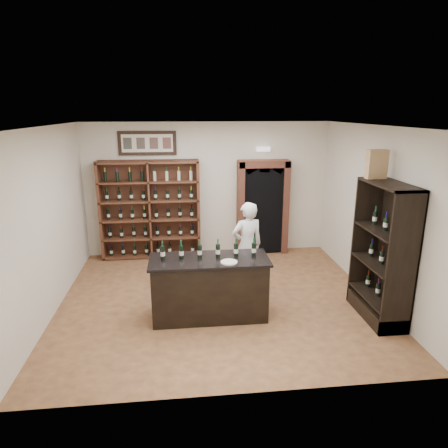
# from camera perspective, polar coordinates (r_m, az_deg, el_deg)

# --- Properties ---
(floor) EXTENTS (5.50, 5.50, 0.00)m
(floor) POSITION_cam_1_polar(r_m,az_deg,el_deg) (7.25, -0.80, -10.61)
(floor) COLOR #99673D
(floor) RESTS_ON ground
(ceiling) EXTENTS (5.50, 5.50, 0.00)m
(ceiling) POSITION_cam_1_polar(r_m,az_deg,el_deg) (6.48, -0.91, 13.83)
(ceiling) COLOR white
(ceiling) RESTS_ON wall_back
(wall_back) EXTENTS (5.50, 0.04, 3.00)m
(wall_back) POSITION_cam_1_polar(r_m,az_deg,el_deg) (9.14, -2.36, 4.98)
(wall_back) COLOR silver
(wall_back) RESTS_ON ground
(wall_left) EXTENTS (0.04, 5.00, 3.00)m
(wall_left) POSITION_cam_1_polar(r_m,az_deg,el_deg) (7.02, -23.81, 0.20)
(wall_left) COLOR silver
(wall_left) RESTS_ON ground
(wall_right) EXTENTS (0.04, 5.00, 3.00)m
(wall_right) POSITION_cam_1_polar(r_m,az_deg,el_deg) (7.48, 20.62, 1.46)
(wall_right) COLOR silver
(wall_right) RESTS_ON ground
(wine_shelf) EXTENTS (2.20, 0.38, 2.20)m
(wine_shelf) POSITION_cam_1_polar(r_m,az_deg,el_deg) (9.07, -10.48, 2.05)
(wine_shelf) COLOR #55301D
(wine_shelf) RESTS_ON ground
(framed_picture) EXTENTS (1.25, 0.04, 0.52)m
(framed_picture) POSITION_cam_1_polar(r_m,az_deg,el_deg) (8.97, -10.89, 11.28)
(framed_picture) COLOR black
(framed_picture) RESTS_ON wall_back
(arched_doorway) EXTENTS (1.17, 0.35, 2.17)m
(arched_doorway) POSITION_cam_1_polar(r_m,az_deg,el_deg) (9.22, 5.53, 2.71)
(arched_doorway) COLOR black
(arched_doorway) RESTS_ON ground
(emergency_light) EXTENTS (0.30, 0.10, 0.10)m
(emergency_light) POSITION_cam_1_polar(r_m,az_deg,el_deg) (9.10, 5.62, 10.60)
(emergency_light) COLOR white
(emergency_light) RESTS_ON wall_back
(tasting_counter) EXTENTS (1.88, 0.78, 1.00)m
(tasting_counter) POSITION_cam_1_polar(r_m,az_deg,el_deg) (6.48, -2.08, -9.14)
(tasting_counter) COLOR black
(tasting_counter) RESTS_ON ground
(counter_bottle_0) EXTENTS (0.07, 0.07, 0.30)m
(counter_bottle_0) POSITION_cam_1_polar(r_m,az_deg,el_deg) (6.29, -8.75, -4.07)
(counter_bottle_0) COLOR black
(counter_bottle_0) RESTS_ON tasting_counter
(counter_bottle_1) EXTENTS (0.07, 0.07, 0.30)m
(counter_bottle_1) POSITION_cam_1_polar(r_m,az_deg,el_deg) (6.28, -6.12, -3.99)
(counter_bottle_1) COLOR black
(counter_bottle_1) RESTS_ON tasting_counter
(counter_bottle_2) EXTENTS (0.07, 0.07, 0.30)m
(counter_bottle_2) POSITION_cam_1_polar(r_m,az_deg,el_deg) (6.29, -3.49, -3.91)
(counter_bottle_2) COLOR black
(counter_bottle_2) RESTS_ON tasting_counter
(counter_bottle_3) EXTENTS (0.07, 0.07, 0.30)m
(counter_bottle_3) POSITION_cam_1_polar(r_m,az_deg,el_deg) (6.31, -0.87, -3.82)
(counter_bottle_3) COLOR black
(counter_bottle_3) RESTS_ON tasting_counter
(counter_bottle_4) EXTENTS (0.07, 0.07, 0.30)m
(counter_bottle_4) POSITION_cam_1_polar(r_m,az_deg,el_deg) (6.34, 1.72, -3.72)
(counter_bottle_4) COLOR black
(counter_bottle_4) RESTS_ON tasting_counter
(counter_bottle_5) EXTENTS (0.07, 0.07, 0.30)m
(counter_bottle_5) POSITION_cam_1_polar(r_m,az_deg,el_deg) (6.38, 4.29, -3.61)
(counter_bottle_5) COLOR black
(counter_bottle_5) RESTS_ON tasting_counter
(side_cabinet) EXTENTS (0.48, 1.20, 2.20)m
(side_cabinet) POSITION_cam_1_polar(r_m,az_deg,el_deg) (6.85, 21.64, -6.54)
(side_cabinet) COLOR black
(side_cabinet) RESTS_ON ground
(shopkeeper) EXTENTS (0.68, 0.53, 1.65)m
(shopkeeper) POSITION_cam_1_polar(r_m,az_deg,el_deg) (7.41, 3.32, -3.08)
(shopkeeper) COLOR white
(shopkeeper) RESTS_ON ground
(plate) EXTENTS (0.26, 0.26, 0.02)m
(plate) POSITION_cam_1_polar(r_m,az_deg,el_deg) (6.11, 0.72, -5.47)
(plate) COLOR silver
(plate) RESTS_ON tasting_counter
(wine_crate) EXTENTS (0.33, 0.14, 0.45)m
(wine_crate) POSITION_cam_1_polar(r_m,az_deg,el_deg) (6.74, 20.99, 7.97)
(wine_crate) COLOR tan
(wine_crate) RESTS_ON side_cabinet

